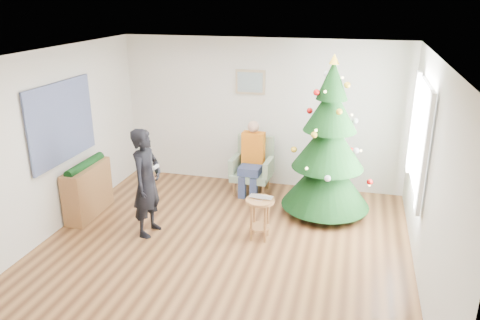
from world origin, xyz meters
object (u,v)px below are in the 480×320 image
(console, at_px, (88,190))
(christmas_tree, at_px, (329,145))
(standing_man, at_px, (147,183))
(stool, at_px, (260,218))
(armchair, at_px, (252,172))

(console, bearing_deg, christmas_tree, 13.63)
(standing_man, relative_size, console, 1.57)
(christmas_tree, distance_m, console, 3.78)
(stool, relative_size, console, 0.60)
(stool, bearing_deg, standing_man, -171.53)
(christmas_tree, height_order, armchair, christmas_tree)
(christmas_tree, height_order, stool, christmas_tree)
(christmas_tree, bearing_deg, stool, -127.20)
(armchair, distance_m, console, 2.74)
(stool, distance_m, armchair, 1.68)
(christmas_tree, xyz_separation_m, armchair, (-1.30, 0.53, -0.77))
(armchair, distance_m, standing_man, 2.19)
(armchair, bearing_deg, stool, -70.89)
(standing_man, height_order, console, standing_man)
(console, bearing_deg, standing_man, -17.26)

